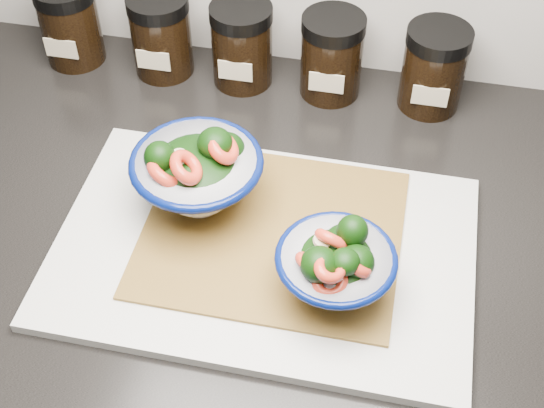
% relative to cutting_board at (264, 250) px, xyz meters
% --- Properties ---
extents(countertop, '(3.50, 0.60, 0.04)m').
position_rel_cutting_board_xyz_m(countertop, '(0.00, 0.05, -0.03)').
color(countertop, black).
rests_on(countertop, cabinet).
extents(cutting_board, '(0.45, 0.30, 0.01)m').
position_rel_cutting_board_xyz_m(cutting_board, '(0.00, 0.00, 0.00)').
color(cutting_board, beige).
rests_on(cutting_board, countertop).
extents(bamboo_mat, '(0.28, 0.24, 0.00)m').
position_rel_cutting_board_xyz_m(bamboo_mat, '(0.00, 0.02, 0.01)').
color(bamboo_mat, olive).
rests_on(bamboo_mat, cutting_board).
extents(bowl_left, '(0.15, 0.15, 0.10)m').
position_rel_cutting_board_xyz_m(bowl_left, '(-0.08, 0.05, 0.06)').
color(bowl_left, white).
rests_on(bowl_left, bamboo_mat).
extents(bowl_right, '(0.12, 0.12, 0.09)m').
position_rel_cutting_board_xyz_m(bowl_right, '(0.08, -0.05, 0.05)').
color(bowl_right, white).
rests_on(bowl_right, bamboo_mat).
extents(spice_jar_a, '(0.08, 0.08, 0.11)m').
position_rel_cutting_board_xyz_m(spice_jar_a, '(-0.33, 0.29, 0.05)').
color(spice_jar_a, black).
rests_on(spice_jar_a, countertop).
extents(spice_jar_b, '(0.08, 0.08, 0.11)m').
position_rel_cutting_board_xyz_m(spice_jar_b, '(-0.20, 0.29, 0.05)').
color(spice_jar_b, black).
rests_on(spice_jar_b, countertop).
extents(spice_jar_c, '(0.08, 0.08, 0.11)m').
position_rel_cutting_board_xyz_m(spice_jar_c, '(-0.09, 0.29, 0.05)').
color(spice_jar_c, black).
rests_on(spice_jar_c, countertop).
extents(spice_jar_d, '(0.08, 0.08, 0.11)m').
position_rel_cutting_board_xyz_m(spice_jar_d, '(0.03, 0.29, 0.05)').
color(spice_jar_d, black).
rests_on(spice_jar_d, countertop).
extents(spice_jar_e, '(0.08, 0.08, 0.11)m').
position_rel_cutting_board_xyz_m(spice_jar_e, '(0.16, 0.29, 0.05)').
color(spice_jar_e, black).
rests_on(spice_jar_e, countertop).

